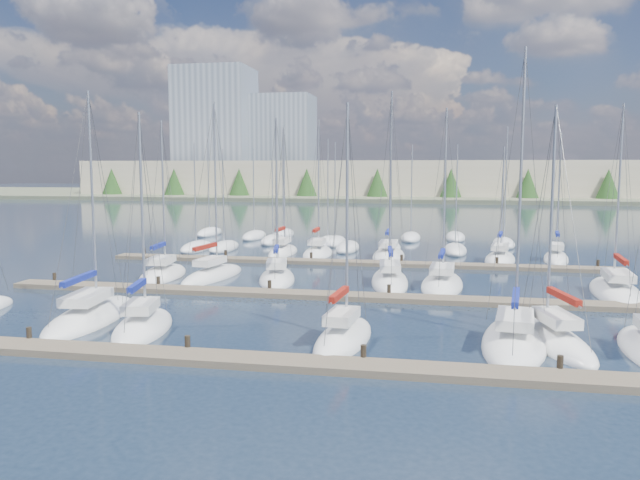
% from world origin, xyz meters
% --- Properties ---
extents(ground, '(400.00, 400.00, 0.00)m').
position_xyz_m(ground, '(0.00, 60.00, 0.00)').
color(ground, '#1F2D3F').
rests_on(ground, ground).
extents(dock_near, '(44.00, 1.93, 1.10)m').
position_xyz_m(dock_near, '(0.00, 2.01, 0.15)').
color(dock_near, '#6B5E4C').
rests_on(dock_near, ground).
extents(dock_mid, '(44.00, 1.93, 1.10)m').
position_xyz_m(dock_mid, '(0.00, 16.01, 0.15)').
color(dock_mid, '#6B5E4C').
rests_on(dock_mid, ground).
extents(dock_far, '(44.00, 1.93, 1.10)m').
position_xyz_m(dock_far, '(0.00, 30.01, 0.15)').
color(dock_far, '#6B5E4C').
rests_on(dock_far, ground).
extents(sailboat_r, '(3.18, 7.54, 12.20)m').
position_xyz_m(sailboat_r, '(17.61, 35.81, 0.20)').
color(sailboat_r, white).
rests_on(sailboat_r, ground).
extents(sailboat_i, '(3.55, 8.81, 13.99)m').
position_xyz_m(sailboat_i, '(-9.77, 21.58, 0.19)').
color(sailboat_i, white).
rests_on(sailboat_i, ground).
extents(sailboat_q, '(3.72, 7.71, 10.95)m').
position_xyz_m(sailboat_q, '(12.58, 34.39, 0.17)').
color(sailboat_q, white).
rests_on(sailboat_q, ground).
extents(sailboat_n, '(2.37, 7.15, 13.00)m').
position_xyz_m(sailboat_n, '(-7.67, 35.20, 0.20)').
color(sailboat_n, white).
rests_on(sailboat_n, ground).
extents(sailboat_o, '(2.80, 7.26, 13.60)m').
position_xyz_m(sailboat_o, '(-4.23, 35.10, 0.19)').
color(sailboat_o, white).
rests_on(sailboat_o, ground).
extents(sailboat_k, '(3.57, 9.91, 14.55)m').
position_xyz_m(sailboat_k, '(3.67, 21.87, 0.19)').
color(sailboat_k, white).
rests_on(sailboat_k, ground).
extents(sailboat_c, '(4.04, 7.40, 11.93)m').
position_xyz_m(sailboat_c, '(-7.89, 6.33, 0.18)').
color(sailboat_c, white).
rests_on(sailboat_c, ground).
extents(sailboat_l, '(3.40, 8.94, 13.24)m').
position_xyz_m(sailboat_l, '(7.41, 21.26, 0.17)').
color(sailboat_l, white).
rests_on(sailboat_l, ground).
extents(sailboat_f, '(4.13, 8.68, 12.07)m').
position_xyz_m(sailboat_f, '(12.52, 7.75, 0.18)').
color(sailboat_f, white).
rests_on(sailboat_f, ground).
extents(sailboat_j, '(4.15, 7.86, 12.71)m').
position_xyz_m(sailboat_j, '(-4.63, 21.28, 0.18)').
color(sailboat_j, white).
rests_on(sailboat_j, ground).
extents(sailboat_h, '(3.73, 7.76, 12.68)m').
position_xyz_m(sailboat_h, '(-13.70, 21.31, 0.18)').
color(sailboat_h, white).
rests_on(sailboat_h, ground).
extents(sailboat_p, '(3.05, 8.85, 14.79)m').
position_xyz_m(sailboat_p, '(2.58, 34.89, 0.18)').
color(sailboat_p, white).
rests_on(sailboat_p, ground).
extents(sailboat_b, '(4.15, 10.08, 13.30)m').
position_xyz_m(sailboat_b, '(-11.79, 7.94, 0.17)').
color(sailboat_b, white).
rests_on(sailboat_b, ground).
extents(sailboat_d, '(2.95, 7.51, 12.21)m').
position_xyz_m(sailboat_d, '(2.65, 6.15, 0.19)').
color(sailboat_d, white).
rests_on(sailboat_d, ground).
extents(sailboat_m, '(3.82, 9.91, 13.31)m').
position_xyz_m(sailboat_m, '(18.74, 20.76, 0.17)').
color(sailboat_m, white).
rests_on(sailboat_m, ground).
extents(sailboat_e, '(4.26, 9.70, 14.70)m').
position_xyz_m(sailboat_e, '(10.73, 7.23, 0.18)').
color(sailboat_e, white).
rests_on(sailboat_e, ground).
extents(distant_boats, '(36.93, 20.75, 13.30)m').
position_xyz_m(distant_boats, '(-4.34, 43.76, 0.29)').
color(distant_boats, '#9EA0A5').
rests_on(distant_boats, ground).
extents(shoreline, '(400.00, 60.00, 38.00)m').
position_xyz_m(shoreline, '(-13.29, 149.77, 7.44)').
color(shoreline, '#666B51').
rests_on(shoreline, ground).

